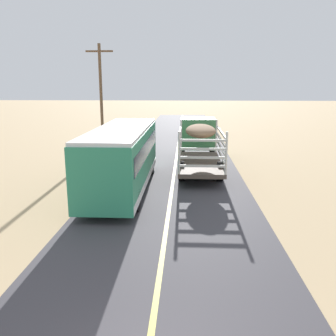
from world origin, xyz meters
name	(u,v)px	position (x,y,z in m)	size (l,w,h in m)	color
livestock_truck	(199,138)	(1.55, 19.57, 1.79)	(2.53, 9.70, 3.02)	#3F7F4C
bus	(123,157)	(-2.51, 13.08, 1.75)	(2.54, 10.00, 3.21)	#2D8C66
car_far	(194,129)	(1.50, 33.55, 0.69)	(1.80, 4.40, 1.46)	#264C8C
power_pole_mid	(101,94)	(-6.32, 25.03, 4.56)	(2.20, 0.24, 8.53)	brown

